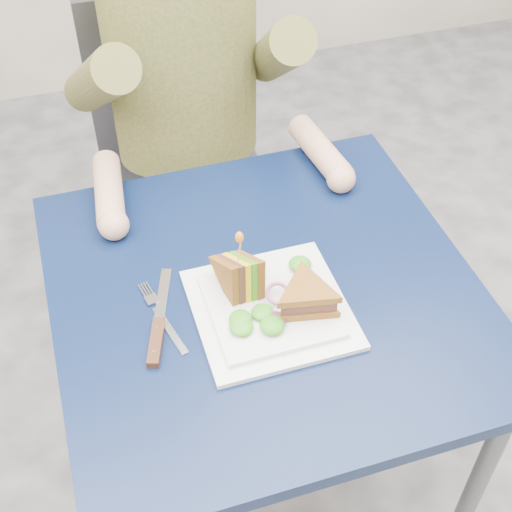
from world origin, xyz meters
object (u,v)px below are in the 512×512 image
object	(u,v)px
diner	(182,38)
plate	(270,308)
sandwich_flat	(306,297)
fork	(163,319)
chair	(182,149)
knife	(157,333)
table	(265,317)
sandwich_upright	(240,277)

from	to	relation	value
diner	plate	world-z (taller)	diner
sandwich_flat	fork	distance (m)	0.25
chair	fork	size ratio (longest dim) A/B	5.22
diner	knife	distance (m)	0.70
chair	knife	world-z (taller)	chair
diner	knife	world-z (taller)	diner
chair	fork	world-z (taller)	chair
fork	knife	distance (m)	0.03
table	fork	world-z (taller)	fork
table	plate	distance (m)	0.10
sandwich_upright	diner	bearing A→B (deg)	85.35
chair	plate	bearing A→B (deg)	-90.69
table	plate	world-z (taller)	plate
sandwich_flat	fork	xyz separation A→B (m)	(-0.24, 0.06, -0.04)
table	chair	bearing A→B (deg)	90.00
table	knife	xyz separation A→B (m)	(-0.21, -0.05, 0.09)
plate	sandwich_upright	distance (m)	0.08
diner	sandwich_upright	distance (m)	0.62
diner	plate	bearing A→B (deg)	-90.81
sandwich_flat	diner	bearing A→B (deg)	93.90
sandwich_flat	table	bearing A→B (deg)	119.86
plate	knife	bearing A→B (deg)	178.28
plate	chair	bearing A→B (deg)	89.31
diner	fork	xyz separation A→B (m)	(-0.19, -0.61, -0.18)
table	sandwich_upright	world-z (taller)	sandwich_upright
fork	knife	size ratio (longest dim) A/B	0.82
table	sandwich_upright	xyz separation A→B (m)	(-0.05, -0.01, 0.13)
table	sandwich_flat	world-z (taller)	sandwich_flat
table	diner	xyz separation A→B (m)	(-0.00, 0.59, 0.26)
diner	sandwich_upright	bearing A→B (deg)	-94.65
table	plate	xyz separation A→B (m)	(-0.01, -0.05, 0.09)
knife	sandwich_upright	bearing A→B (deg)	14.00
chair	plate	xyz separation A→B (m)	(-0.01, -0.76, 0.20)
plate	sandwich_upright	world-z (taller)	sandwich_upright
diner	knife	bearing A→B (deg)	-107.79
sandwich_flat	knife	distance (m)	0.26
plate	sandwich_upright	xyz separation A→B (m)	(-0.04, 0.04, 0.05)
sandwich_upright	sandwich_flat	bearing A→B (deg)	-36.46
plate	knife	size ratio (longest dim) A/B	1.20
diner	sandwich_flat	xyz separation A→B (m)	(0.05, -0.67, -0.14)
plate	table	bearing A→B (deg)	80.49
table	sandwich_flat	distance (m)	0.15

